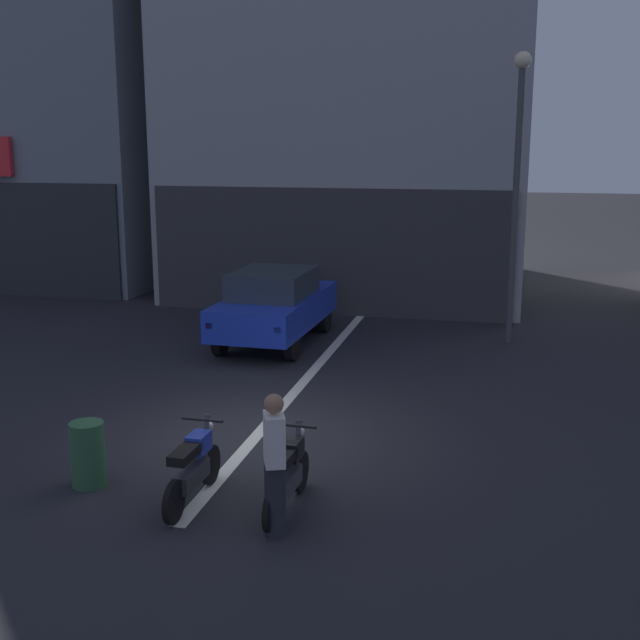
{
  "coord_description": "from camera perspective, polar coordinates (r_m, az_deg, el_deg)",
  "views": [
    {
      "loc": [
        3.58,
        -11.04,
        4.39
      ],
      "look_at": [
        0.53,
        2.0,
        1.4
      ],
      "focal_mm": 45.64,
      "sensor_mm": 36.0,
      "label": 1
    }
  ],
  "objects": [
    {
      "name": "lane_centre_line",
      "position": [
        17.95,
        1.27,
        -1.55
      ],
      "size": [
        0.2,
        18.0,
        0.01
      ],
      "primitive_type": "cube",
      "color": "silver",
      "rests_on": "ground"
    },
    {
      "name": "street_lamp",
      "position": [
        17.93,
        13.66,
        10.32
      ],
      "size": [
        0.36,
        0.36,
        6.14
      ],
      "color": "#47474C",
      "rests_on": "ground"
    },
    {
      "name": "trash_bin",
      "position": [
        11.01,
        -15.96,
        -9.03
      ],
      "size": [
        0.44,
        0.44,
        0.85
      ],
      "primitive_type": "cylinder",
      "color": "#2D5938",
      "rests_on": "ground"
    },
    {
      "name": "car_blue_crossing_near",
      "position": [
        17.68,
        -3.2,
        1.13
      ],
      "size": [
        1.88,
        4.15,
        1.64
      ],
      "color": "black",
      "rests_on": "ground"
    },
    {
      "name": "person_by_motorcycles",
      "position": [
        9.19,
        -3.2,
        -10.07
      ],
      "size": [
        0.34,
        0.42,
        1.67
      ],
      "color": "#23232D",
      "rests_on": "ground"
    },
    {
      "name": "motorcycle_blue_row_leftmost",
      "position": [
        10.25,
        -8.88,
        -10.14
      ],
      "size": [
        0.55,
        1.67,
        0.98
      ],
      "color": "black",
      "rests_on": "ground"
    },
    {
      "name": "motorcycle_black_row_left_mid",
      "position": [
        9.94,
        -2.31,
        -10.73
      ],
      "size": [
        0.55,
        1.67,
        0.98
      ],
      "color": "black",
      "rests_on": "ground"
    },
    {
      "name": "ground_plane",
      "position": [
        12.41,
        -4.54,
        -8.18
      ],
      "size": [
        120.0,
        120.0,
        0.0
      ],
      "primitive_type": "plane",
      "color": "#232328"
    }
  ]
}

